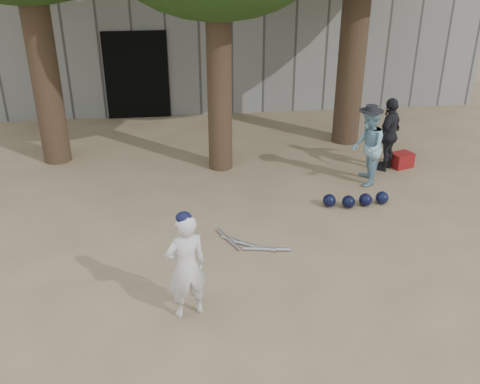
{
  "coord_description": "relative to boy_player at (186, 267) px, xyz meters",
  "views": [
    {
      "loc": [
        -0.26,
        -5.93,
        4.31
      ],
      "look_at": [
        0.6,
        1.0,
        0.95
      ],
      "focal_mm": 40.0,
      "sensor_mm": 36.0,
      "label": 1
    }
  ],
  "objects": [
    {
      "name": "spectator_dark",
      "position": [
        4.16,
        4.16,
        0.04
      ],
      "size": [
        0.86,
        0.88,
        1.48
      ],
      "primitive_type": "imported",
      "rotation": [
        0.0,
        0.0,
        3.95
      ],
      "color": "black",
      "rests_on": "ground"
    },
    {
      "name": "ground",
      "position": [
        0.24,
        0.47,
        -0.7
      ],
      "size": [
        70.0,
        70.0,
        0.0
      ],
      "primitive_type": "plane",
      "color": "#937C5E",
      "rests_on": "ground"
    },
    {
      "name": "bat_pile",
      "position": [
        0.96,
        1.52,
        -0.68
      ],
      "size": [
        1.07,
        0.79,
        0.06
      ],
      "color": "#ADACB3",
      "rests_on": "ground"
    },
    {
      "name": "back_building",
      "position": [
        0.24,
        10.81,
        0.8
      ],
      "size": [
        16.0,
        5.24,
        3.0
      ],
      "color": "gray",
      "rests_on": "ground"
    },
    {
      "name": "red_bag",
      "position": [
        4.53,
        4.22,
        -0.55
      ],
      "size": [
        0.5,
        0.44,
        0.3
      ],
      "primitive_type": "cube",
      "rotation": [
        0.0,
        0.0,
        0.32
      ],
      "color": "maroon",
      "rests_on": "ground"
    },
    {
      "name": "spectator_blue",
      "position": [
        3.5,
        3.53,
        0.03
      ],
      "size": [
        0.71,
        0.83,
        1.47
      ],
      "primitive_type": "imported",
      "rotation": [
        0.0,
        0.0,
        4.48
      ],
      "color": "#82B2CA",
      "rests_on": "ground"
    },
    {
      "name": "boy_player",
      "position": [
        0.0,
        0.0,
        0.0
      ],
      "size": [
        0.59,
        0.48,
        1.41
      ],
      "primitive_type": "imported",
      "rotation": [
        0.0,
        0.0,
        3.45
      ],
      "color": "silver",
      "rests_on": "ground"
    },
    {
      "name": "helmet_row",
      "position": [
        3.05,
        2.63,
        -0.59
      ],
      "size": [
        1.19,
        0.32,
        0.23
      ],
      "color": "black",
      "rests_on": "ground"
    }
  ]
}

